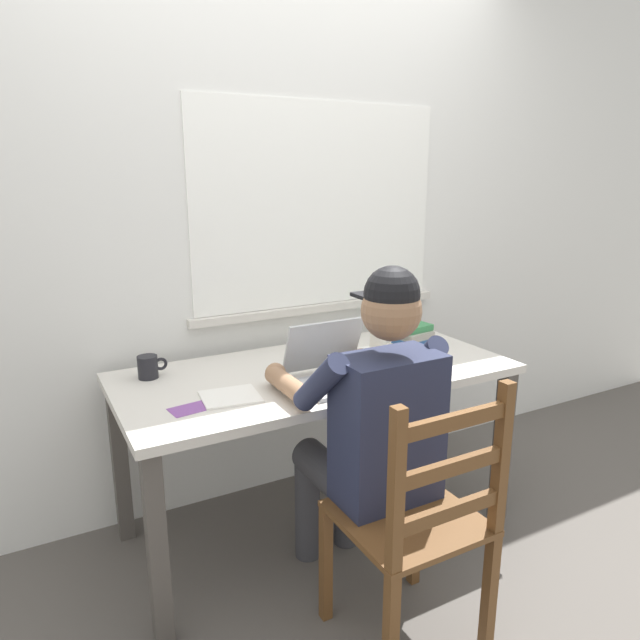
{
  "coord_description": "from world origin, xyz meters",
  "views": [
    {
      "loc": [
        -1.05,
        -1.96,
        1.51
      ],
      "look_at": [
        -0.01,
        -0.05,
        0.95
      ],
      "focal_mm": 32.23,
      "sensor_mm": 36.0,
      "label": 1
    }
  ],
  "objects_px": {
    "desk": "(316,389)",
    "coffee_mug_dark": "(148,367)",
    "seated_person": "(370,423)",
    "landscape_photo_print": "(189,409)",
    "computer_mouse": "(397,374)",
    "book_stack_main": "(412,334)",
    "laptop": "(335,368)",
    "wooden_chair": "(418,523)",
    "coffee_mug_white": "(378,342)",
    "coffee_mug_spare": "(326,345)"
  },
  "relations": [
    {
      "from": "seated_person",
      "to": "landscape_photo_print",
      "type": "bearing_deg",
      "value": 151.34
    },
    {
      "from": "wooden_chair",
      "to": "coffee_mug_white",
      "type": "height_order",
      "value": "wooden_chair"
    },
    {
      "from": "desk",
      "to": "coffee_mug_white",
      "type": "xyz_separation_m",
      "value": [
        0.34,
        0.05,
        0.14
      ]
    },
    {
      "from": "coffee_mug_spare",
      "to": "landscape_photo_print",
      "type": "relative_size",
      "value": 0.92
    },
    {
      "from": "book_stack_main",
      "to": "landscape_photo_print",
      "type": "height_order",
      "value": "book_stack_main"
    },
    {
      "from": "seated_person",
      "to": "desk",
      "type": "bearing_deg",
      "value": 85.55
    },
    {
      "from": "seated_person",
      "to": "landscape_photo_print",
      "type": "height_order",
      "value": "seated_person"
    },
    {
      "from": "coffee_mug_dark",
      "to": "wooden_chair",
      "type": "bearing_deg",
      "value": -58.26
    },
    {
      "from": "desk",
      "to": "laptop",
      "type": "distance_m",
      "value": 0.21
    },
    {
      "from": "computer_mouse",
      "to": "book_stack_main",
      "type": "xyz_separation_m",
      "value": [
        0.34,
        0.35,
        0.03
      ]
    },
    {
      "from": "wooden_chair",
      "to": "coffee_mug_white",
      "type": "relative_size",
      "value": 8.46
    },
    {
      "from": "computer_mouse",
      "to": "coffee_mug_spare",
      "type": "distance_m",
      "value": 0.4
    },
    {
      "from": "desk",
      "to": "coffee_mug_white",
      "type": "height_order",
      "value": "coffee_mug_white"
    },
    {
      "from": "coffee_mug_dark",
      "to": "book_stack_main",
      "type": "xyz_separation_m",
      "value": [
        1.19,
        -0.12,
        -0.0
      ]
    },
    {
      "from": "desk",
      "to": "coffee_mug_dark",
      "type": "height_order",
      "value": "coffee_mug_dark"
    },
    {
      "from": "coffee_mug_dark",
      "to": "book_stack_main",
      "type": "bearing_deg",
      "value": -5.77
    },
    {
      "from": "laptop",
      "to": "desk",
      "type": "bearing_deg",
      "value": 89.76
    },
    {
      "from": "seated_person",
      "to": "wooden_chair",
      "type": "height_order",
      "value": "seated_person"
    },
    {
      "from": "seated_person",
      "to": "book_stack_main",
      "type": "relative_size",
      "value": 6.1
    },
    {
      "from": "landscape_photo_print",
      "to": "computer_mouse",
      "type": "bearing_deg",
      "value": -14.25
    },
    {
      "from": "coffee_mug_white",
      "to": "book_stack_main",
      "type": "distance_m",
      "value": 0.23
    },
    {
      "from": "wooden_chair",
      "to": "computer_mouse",
      "type": "distance_m",
      "value": 0.62
    },
    {
      "from": "coffee_mug_dark",
      "to": "coffee_mug_spare",
      "type": "height_order",
      "value": "coffee_mug_spare"
    },
    {
      "from": "coffee_mug_white",
      "to": "book_stack_main",
      "type": "bearing_deg",
      "value": 12.99
    },
    {
      "from": "desk",
      "to": "wooden_chair",
      "type": "distance_m",
      "value": 0.76
    },
    {
      "from": "coffee_mug_spare",
      "to": "coffee_mug_dark",
      "type": "bearing_deg",
      "value": 173.53
    },
    {
      "from": "landscape_photo_print",
      "to": "book_stack_main",
      "type": "bearing_deg",
      "value": 5.11
    },
    {
      "from": "desk",
      "to": "wooden_chair",
      "type": "bearing_deg",
      "value": -92.75
    },
    {
      "from": "coffee_mug_dark",
      "to": "coffee_mug_white",
      "type": "bearing_deg",
      "value": -10.18
    },
    {
      "from": "book_stack_main",
      "to": "wooden_chair",
      "type": "bearing_deg",
      "value": -125.78
    },
    {
      "from": "desk",
      "to": "coffee_mug_dark",
      "type": "bearing_deg",
      "value": 160.44
    },
    {
      "from": "coffee_mug_spare",
      "to": "book_stack_main",
      "type": "xyz_separation_m",
      "value": [
        0.44,
        -0.04,
        -0.0
      ]
    },
    {
      "from": "coffee_mug_white",
      "to": "landscape_photo_print",
      "type": "bearing_deg",
      "value": -167.31
    },
    {
      "from": "computer_mouse",
      "to": "coffee_mug_dark",
      "type": "relative_size",
      "value": 0.87
    },
    {
      "from": "wooden_chair",
      "to": "seated_person",
      "type": "bearing_deg",
      "value": 90.0
    },
    {
      "from": "seated_person",
      "to": "coffee_mug_spare",
      "type": "distance_m",
      "value": 0.62
    },
    {
      "from": "coffee_mug_white",
      "to": "computer_mouse",
      "type": "bearing_deg",
      "value": -110.93
    },
    {
      "from": "desk",
      "to": "computer_mouse",
      "type": "xyz_separation_m",
      "value": [
        0.22,
        -0.25,
        0.11
      ]
    },
    {
      "from": "desk",
      "to": "computer_mouse",
      "type": "bearing_deg",
      "value": -48.05
    },
    {
      "from": "wooden_chair",
      "to": "laptop",
      "type": "height_order",
      "value": "laptop"
    },
    {
      "from": "wooden_chair",
      "to": "coffee_mug_white",
      "type": "bearing_deg",
      "value": 64.49
    },
    {
      "from": "computer_mouse",
      "to": "book_stack_main",
      "type": "relative_size",
      "value": 0.49
    },
    {
      "from": "desk",
      "to": "book_stack_main",
      "type": "height_order",
      "value": "book_stack_main"
    },
    {
      "from": "seated_person",
      "to": "laptop",
      "type": "xyz_separation_m",
      "value": [
        0.03,
        0.3,
        0.1
      ]
    },
    {
      "from": "laptop",
      "to": "coffee_mug_dark",
      "type": "xyz_separation_m",
      "value": [
        -0.62,
        0.37,
        -0.01
      ]
    },
    {
      "from": "desk",
      "to": "wooden_chair",
      "type": "height_order",
      "value": "wooden_chair"
    },
    {
      "from": "wooden_chair",
      "to": "coffee_mug_dark",
      "type": "xyz_separation_m",
      "value": [
        -0.59,
        0.95,
        0.32
      ]
    },
    {
      "from": "desk",
      "to": "computer_mouse",
      "type": "height_order",
      "value": "computer_mouse"
    },
    {
      "from": "wooden_chair",
      "to": "book_stack_main",
      "type": "bearing_deg",
      "value": 54.22
    },
    {
      "from": "seated_person",
      "to": "laptop",
      "type": "height_order",
      "value": "seated_person"
    }
  ]
}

